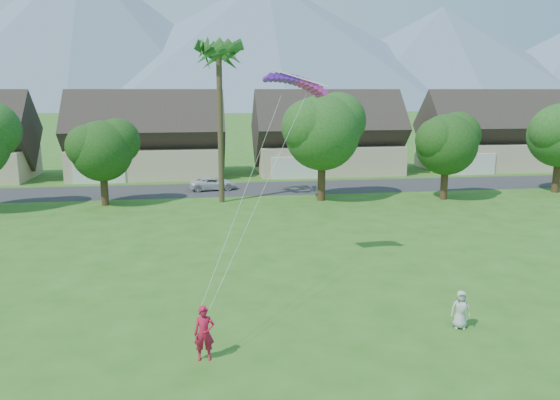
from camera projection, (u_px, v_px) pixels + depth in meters
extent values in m
plane|color=#2D6019|center=(328.00, 391.00, 16.20)|extent=(500.00, 500.00, 0.00)
cube|color=#2D2D30|center=(242.00, 189.00, 49.18)|extent=(90.00, 7.00, 0.01)
imported|color=#B21433|center=(204.00, 333.00, 17.93)|extent=(0.69, 0.46, 1.86)
imported|color=#BABBB6|center=(461.00, 309.00, 20.37)|extent=(0.81, 0.63, 1.46)
imported|color=silver|center=(213.00, 183.00, 48.70)|extent=(4.38, 2.47, 1.15)
cone|color=slate|center=(86.00, 32.00, 253.65)|extent=(190.00, 190.00, 70.00)
cone|color=slate|center=(267.00, 43.00, 266.45)|extent=(240.00, 240.00, 62.00)
cone|color=slate|center=(441.00, 58.00, 280.36)|extent=(200.00, 200.00, 50.00)
cube|color=beige|center=(148.00, 162.00, 56.34)|extent=(15.00, 8.00, 3.00)
cube|color=#382D28|center=(146.00, 130.00, 55.68)|extent=(15.75, 8.15, 8.15)
cube|color=silver|center=(99.00, 172.00, 51.89)|extent=(4.80, 0.12, 2.20)
cube|color=beige|center=(327.00, 158.00, 59.02)|extent=(15.00, 8.00, 3.00)
cube|color=#382D28|center=(328.00, 128.00, 58.37)|extent=(15.75, 8.15, 8.15)
cube|color=silver|center=(296.00, 168.00, 54.57)|extent=(4.80, 0.12, 2.20)
cube|color=beige|center=(491.00, 155.00, 61.71)|extent=(15.00, 8.00, 3.00)
cube|color=#382D28|center=(493.00, 126.00, 61.05)|extent=(15.75, 8.15, 8.15)
cube|color=silver|center=(474.00, 164.00, 57.25)|extent=(4.80, 0.12, 2.20)
cylinder|color=#47301C|center=(105.00, 191.00, 42.07)|extent=(0.56, 0.56, 2.18)
sphere|color=#214916|center=(102.00, 151.00, 41.45)|extent=(4.62, 4.62, 4.62)
cylinder|color=#47301C|center=(321.00, 183.00, 43.93)|extent=(0.62, 0.62, 2.82)
sphere|color=#214916|center=(322.00, 133.00, 43.12)|extent=(5.98, 5.98, 5.98)
cylinder|color=#47301C|center=(444.00, 185.00, 44.42)|extent=(0.58, 0.58, 2.30)
sphere|color=#214916|center=(446.00, 145.00, 43.76)|extent=(4.90, 4.90, 4.90)
cylinder|color=#47301C|center=(556.00, 178.00, 47.40)|extent=(0.60, 0.60, 2.56)
cylinder|color=#4C3D26|center=(220.00, 126.00, 42.37)|extent=(0.44, 0.44, 12.00)
sphere|color=#286021|center=(218.00, 42.00, 41.12)|extent=(3.00, 3.00, 3.00)
cube|color=#6F1BCD|center=(281.00, 81.00, 25.51)|extent=(1.57, 1.17, 0.50)
cube|color=#C92598|center=(312.00, 81.00, 25.71)|extent=(1.57, 1.17, 0.50)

